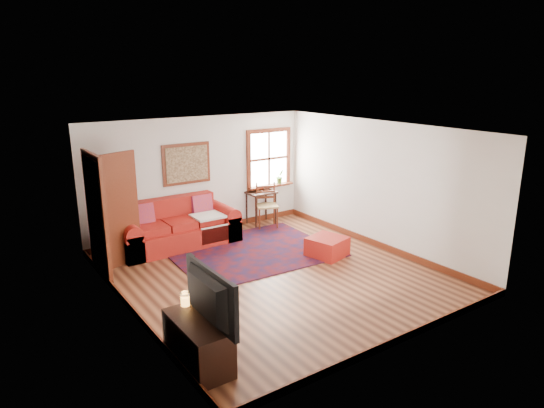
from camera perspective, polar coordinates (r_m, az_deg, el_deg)
ground at (r=8.47m, az=0.17°, el=-8.24°), size 5.50×5.50×0.00m
room_envelope at (r=7.97m, az=0.11°, el=2.73°), size 5.04×5.54×2.52m
window at (r=11.20m, az=-0.19°, el=4.67°), size 1.18×0.20×1.38m
doorway at (r=8.78m, az=-18.63°, el=-0.82°), size 0.89×1.08×2.14m
framed_artwork at (r=10.16m, az=-10.01°, el=4.68°), size 1.05×0.07×0.85m
persian_rug at (r=9.48m, az=-2.41°, el=-5.57°), size 3.10×2.53×0.02m
red_leather_sofa at (r=9.90m, az=-11.08°, el=-3.07°), size 2.39×0.99×0.93m
red_ottoman at (r=9.27m, az=6.49°, el=-5.01°), size 0.79×0.79×0.37m
side_table at (r=11.00m, az=-1.30°, el=0.84°), size 0.63×0.47×0.76m
ladder_back_chair at (r=10.84m, az=-0.65°, el=0.09°), size 0.60×0.59×0.99m
media_cabinet at (r=6.04m, az=-8.70°, el=-15.82°), size 0.47×1.04×0.57m
television at (r=5.66m, az=-8.26°, el=-10.91°), size 0.15×1.16×0.67m
candle_hurricane at (r=6.23m, az=-10.19°, el=-11.01°), size 0.12×0.12×0.18m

